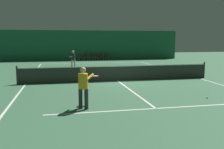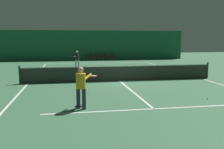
{
  "view_description": "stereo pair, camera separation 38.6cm",
  "coord_description": "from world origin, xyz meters",
  "views": [
    {
      "loc": [
        -3.47,
        -15.0,
        2.6
      ],
      "look_at": [
        -1.07,
        -3.41,
        0.91
      ],
      "focal_mm": 40.0,
      "sensor_mm": 36.0,
      "label": 1
    },
    {
      "loc": [
        -3.09,
        -15.07,
        2.6
      ],
      "look_at": [
        -1.07,
        -3.41,
        0.91
      ],
      "focal_mm": 40.0,
      "sensor_mm": 36.0,
      "label": 2
    }
  ],
  "objects": [
    {
      "name": "tennis_net",
      "position": [
        0.0,
        0.0,
        0.51
      ],
      "size": [
        12.0,
        0.1,
        1.07
      ],
      "color": "#2D332D",
      "rests_on": "ground"
    },
    {
      "name": "court_line_service_far",
      "position": [
        0.0,
        6.4,
        0.0
      ],
      "size": [
        8.25,
        0.1,
        0.0
      ],
      "color": "white",
      "rests_on": "ground"
    },
    {
      "name": "courtside_chair_0",
      "position": [
        -0.96,
        15.42,
        0.49
      ],
      "size": [
        0.44,
        0.44,
        0.84
      ],
      "rotation": [
        0.0,
        0.0,
        -1.57
      ],
      "color": "#99999E",
      "rests_on": "ground"
    },
    {
      "name": "backdrop_curtain",
      "position": [
        0.0,
        15.97,
        1.82
      ],
      "size": [
        23.0,
        0.12,
        3.64
      ],
      "color": "#1E5B3D",
      "rests_on": "ground"
    },
    {
      "name": "player_near",
      "position": [
        -2.65,
        -5.87,
        0.92
      ],
      "size": [
        1.03,
        1.28,
        1.58
      ],
      "rotation": [
        0.0,
        0.0,
        0.97
      ],
      "color": "#2D2D38",
      "rests_on": "ground"
    },
    {
      "name": "court_line_sideline_left",
      "position": [
        -5.5,
        0.0,
        0.0
      ],
      "size": [
        0.1,
        23.8,
        0.0
      ],
      "color": "white",
      "rests_on": "ground"
    },
    {
      "name": "courtside_chair_3",
      "position": [
        0.98,
        15.42,
        0.49
      ],
      "size": [
        0.44,
        0.44,
        0.84
      ],
      "rotation": [
        0.0,
        0.0,
        -1.57
      ],
      "color": "#99999E",
      "rests_on": "ground"
    },
    {
      "name": "ground_plane",
      "position": [
        0.0,
        0.0,
        0.0
      ],
      "size": [
        60.0,
        60.0,
        0.0
      ],
      "primitive_type": "plane",
      "color": "#386647"
    },
    {
      "name": "courtside_chair_4",
      "position": [
        1.63,
        15.42,
        0.49
      ],
      "size": [
        0.44,
        0.44,
        0.84
      ],
      "rotation": [
        0.0,
        0.0,
        -1.57
      ],
      "color": "#99999E",
      "rests_on": "ground"
    },
    {
      "name": "court_line_service_near",
      "position": [
        0.0,
        -6.4,
        0.0
      ],
      "size": [
        8.25,
        0.1,
        0.0
      ],
      "color": "white",
      "rests_on": "ground"
    },
    {
      "name": "courtside_chair_5",
      "position": [
        2.28,
        15.42,
        0.49
      ],
      "size": [
        0.44,
        0.44,
        0.84
      ],
      "rotation": [
        0.0,
        0.0,
        -1.57
      ],
      "color": "#99999E",
      "rests_on": "ground"
    },
    {
      "name": "court_line_baseline_far",
      "position": [
        0.0,
        11.9,
        0.0
      ],
      "size": [
        11.0,
        0.1,
        0.0
      ],
      "color": "white",
      "rests_on": "ground"
    },
    {
      "name": "courtside_chair_2",
      "position": [
        0.33,
        15.42,
        0.49
      ],
      "size": [
        0.44,
        0.44,
        0.84
      ],
      "rotation": [
        0.0,
        0.0,
        -1.57
      ],
      "color": "#99999E",
      "rests_on": "ground"
    },
    {
      "name": "courtside_chair_1",
      "position": [
        -0.31,
        15.42,
        0.49
      ],
      "size": [
        0.44,
        0.44,
        0.84
      ],
      "rotation": [
        0.0,
        0.0,
        -1.57
      ],
      "color": "#99999E",
      "rests_on": "ground"
    },
    {
      "name": "tennis_ball",
      "position": [
        2.82,
        -5.34,
        0.03
      ],
      "size": [
        0.07,
        0.07,
        0.07
      ],
      "color": "#D1DB33",
      "rests_on": "ground"
    },
    {
      "name": "court_line_centre",
      "position": [
        0.0,
        0.0,
        0.0
      ],
      "size": [
        0.1,
        12.8,
        0.0
      ],
      "color": "white",
      "rests_on": "ground"
    },
    {
      "name": "court_line_sideline_right",
      "position": [
        5.5,
        0.0,
        0.0
      ],
      "size": [
        0.1,
        23.8,
        0.0
      ],
      "color": "white",
      "rests_on": "ground"
    },
    {
      "name": "player_far",
      "position": [
        -2.39,
        7.08,
        0.92
      ],
      "size": [
        0.69,
        1.35,
        1.58
      ],
      "rotation": [
        0.0,
        0.0,
        -1.84
      ],
      "color": "beige",
      "rests_on": "ground"
    }
  ]
}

